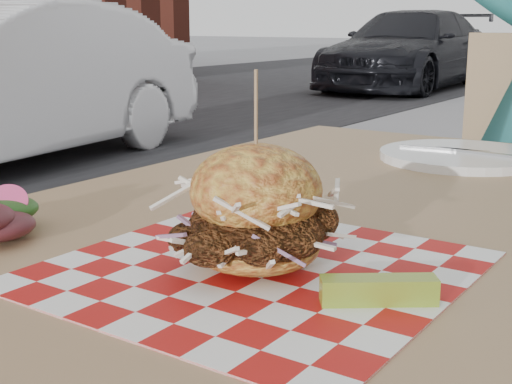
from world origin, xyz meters
TOP-DOWN VIEW (x-y plane):
  - car_dark at (-3.60, 9.40)m, footprint 1.73×4.03m
  - patio_table at (0.26, -0.04)m, footprint 0.80×1.20m
  - paper_liner at (0.29, -0.30)m, footprint 0.36×0.36m
  - sandwich at (0.29, -0.30)m, footprint 0.16×0.16m
  - pickle_spear at (0.42, -0.32)m, footprint 0.09×0.07m
  - place_setting at (0.26, 0.34)m, footprint 0.27×0.27m

SIDE VIEW (x-z plane):
  - car_dark at x=-3.60m, z-range 0.00..1.16m
  - patio_table at x=0.26m, z-range 0.30..1.05m
  - paper_liner at x=0.29m, z-range 0.75..0.75m
  - place_setting at x=0.26m, z-range 0.75..0.77m
  - pickle_spear at x=0.42m, z-range 0.75..0.77m
  - sandwich at x=0.29m, z-range 0.71..0.89m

